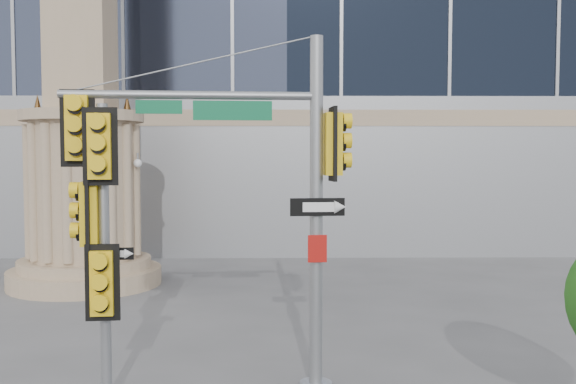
{
  "coord_description": "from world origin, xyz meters",
  "views": [
    {
      "loc": [
        -0.22,
        -9.8,
        3.85
      ],
      "look_at": [
        -0.09,
        2.0,
        3.16
      ],
      "focal_mm": 40.0,
      "sensor_mm": 36.0,
      "label": 1
    }
  ],
  "objects": [
    {
      "name": "monument",
      "position": [
        -6.0,
        9.0,
        5.52
      ],
      "size": [
        4.4,
        4.4,
        16.6
      ],
      "color": "tan",
      "rests_on": "ground"
    },
    {
      "name": "main_signal_pole",
      "position": [
        -0.68,
        0.42,
        3.56
      ],
      "size": [
        4.46,
        0.79,
        5.74
      ],
      "rotation": [
        0.0,
        0.0,
        0.09
      ],
      "color": "slate",
      "rests_on": "ground"
    },
    {
      "name": "secondary_signal_pole",
      "position": [
        -2.95,
        -0.19,
        2.71
      ],
      "size": [
        0.82,
        0.6,
        4.62
      ],
      "rotation": [
        0.0,
        0.0,
        0.1
      ],
      "color": "slate",
      "rests_on": "ground"
    }
  ]
}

